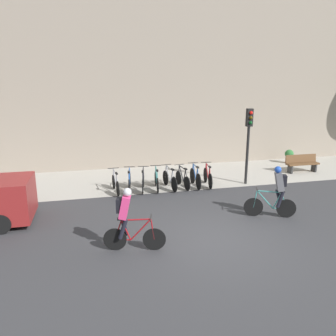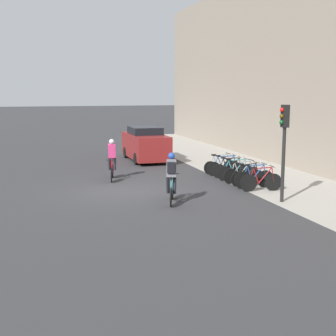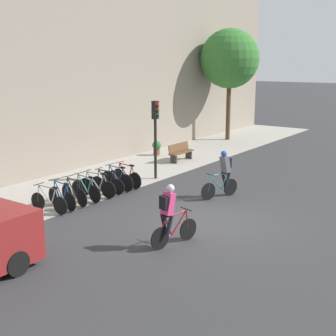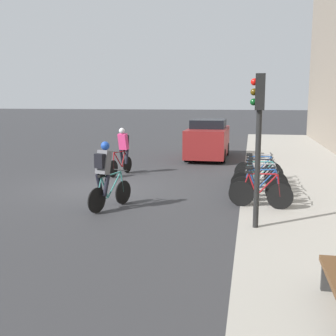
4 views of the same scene
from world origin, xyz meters
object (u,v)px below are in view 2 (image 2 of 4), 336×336
at_px(parked_bike_0, 220,165).
at_px(parked_bike_1, 225,167).
at_px(parked_bike_2, 230,169).
at_px(parked_bike_4, 241,174).
at_px(traffic_light_pole, 284,135).
at_px(parked_bike_6, 254,178).
at_px(parked_car, 145,144).
at_px(parked_bike_3, 235,171).
at_px(cyclist_pink, 112,158).
at_px(cyclist_grey, 172,177).
at_px(parked_bike_5, 248,176).
at_px(parked_bike_7, 261,181).

bearing_deg(parked_bike_0, parked_bike_1, 0.09).
distance_m(parked_bike_0, parked_bike_2, 1.15).
xyz_separation_m(parked_bike_4, traffic_light_pole, (3.48, -0.14, 1.93)).
distance_m(parked_bike_6, parked_car, 8.76).
bearing_deg(parked_bike_4, parked_bike_3, 179.96).
distance_m(cyclist_pink, parked_bike_2, 5.18).
bearing_deg(parked_bike_6, parked_bike_3, -179.95).
bearing_deg(parked_bike_0, cyclist_grey, -37.85).
relative_size(parked_bike_1, parked_bike_3, 1.00).
xyz_separation_m(parked_bike_4, parked_bike_5, (0.57, 0.00, -0.01)).
bearing_deg(traffic_light_pole, parked_bike_2, 178.28).
bearing_deg(parked_bike_1, parked_bike_0, -179.91).
xyz_separation_m(cyclist_grey, parked_bike_2, (-3.84, 3.88, -0.56)).
height_order(parked_bike_1, parked_bike_5, parked_bike_1).
bearing_deg(parked_bike_5, cyclist_grey, -61.38).
height_order(cyclist_grey, parked_bike_5, cyclist_grey).
bearing_deg(parked_bike_5, traffic_light_pole, -2.73).
height_order(parked_bike_3, parked_bike_5, parked_bike_3).
height_order(parked_bike_0, parked_bike_7, parked_bike_7).
bearing_deg(parked_bike_0, traffic_light_pole, -1.37).
relative_size(parked_bike_4, parked_car, 0.39).
height_order(parked_bike_2, parked_bike_7, parked_bike_7).
xyz_separation_m(parked_bike_0, parked_bike_4, (2.30, 0.00, 0.01)).
xyz_separation_m(cyclist_pink, parked_bike_5, (2.95, 5.00, -0.57)).
bearing_deg(parked_bike_6, cyclist_grey, -68.31).
bearing_deg(parked_bike_1, parked_bike_3, -0.02).
distance_m(parked_bike_6, traffic_light_pole, 3.02).
distance_m(parked_bike_6, parked_bike_7, 0.57).
relative_size(parked_bike_1, parked_bike_4, 0.97).
relative_size(parked_bike_6, traffic_light_pole, 0.50).
height_order(cyclist_grey, parked_bike_6, cyclist_grey).
xyz_separation_m(traffic_light_pole, parked_car, (-10.78, -2.15, -1.43)).
bearing_deg(parked_bike_3, parked_bike_7, 0.02).
bearing_deg(parked_bike_3, parked_bike_0, -179.98).
bearing_deg(parked_bike_6, parked_car, -164.84).
bearing_deg(parked_bike_5, cyclist_pink, -120.55).
bearing_deg(parked_bike_7, traffic_light_pole, -4.52).
bearing_deg(parked_bike_2, parked_bike_1, -180.00).
xyz_separation_m(cyclist_pink, cyclist_grey, (5.07, 1.12, -0.00)).
bearing_deg(cyclist_pink, parked_bike_2, 76.24).
xyz_separation_m(parked_bike_2, traffic_light_pole, (4.64, -0.14, 1.94)).
height_order(parked_bike_6, traffic_light_pole, traffic_light_pole).
bearing_deg(parked_bike_0, parked_car, -155.41).
xyz_separation_m(parked_bike_6, parked_car, (-8.44, -2.29, 0.49)).
relative_size(parked_bike_6, parked_bike_7, 1.00).
bearing_deg(parked_bike_2, parked_bike_5, -0.00).
height_order(parked_bike_2, parked_bike_3, parked_bike_3).
xyz_separation_m(cyclist_pink, parked_bike_7, (4.10, 5.00, -0.54)).
distance_m(parked_bike_1, parked_bike_6, 2.87).
distance_m(parked_bike_2, parked_bike_4, 1.15).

